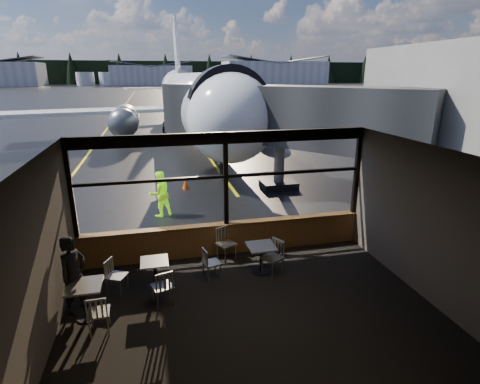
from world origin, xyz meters
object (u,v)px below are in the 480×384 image
object	(u,v)px
chair_near_e	(272,258)
chair_mid_w	(117,276)
chair_near_n	(226,244)
chair_near_w	(212,263)
ground_crew	(160,194)
cone_nose	(185,184)
passenger	(74,275)
cafe_table_near	(261,259)
cafe_table_mid	(155,274)
cafe_table_left	(86,301)
airliner	(192,64)
chair_left_s	(99,313)
jet_bridge	(283,134)
chair_mid_s	(162,287)

from	to	relation	value
chair_near_e	chair_mid_w	xyz separation A→B (m)	(-3.80, 0.05, -0.05)
chair_near_n	chair_mid_w	world-z (taller)	chair_near_n
chair_near_w	chair_near_n	xyz separation A→B (m)	(0.56, 0.90, 0.05)
chair_near_n	ground_crew	bearing A→B (deg)	-92.90
cone_nose	passenger	bearing A→B (deg)	-109.89
cafe_table_near	chair_mid_w	size ratio (longest dim) A/B	0.90
chair_near_e	cone_nose	world-z (taller)	chair_near_e
cafe_table_mid	cafe_table_left	bearing A→B (deg)	-148.44
airliner	chair_near_n	size ratio (longest dim) A/B	39.90
cafe_table_near	chair_mid_w	xyz separation A→B (m)	(-3.56, -0.13, 0.04)
chair_near_e	chair_near_w	world-z (taller)	chair_near_e
passenger	chair_near_w	bearing A→B (deg)	-40.18
chair_left_s	ground_crew	size ratio (longest dim) A/B	0.53
jet_bridge	chair_mid_s	distance (m)	9.66
airliner	chair_mid_s	bearing A→B (deg)	-98.34
chair_near_e	passenger	xyz separation A→B (m)	(-4.60, -0.50, 0.40)
cafe_table_near	passenger	world-z (taller)	passenger
chair_near_e	chair_left_s	world-z (taller)	chair_near_e
chair_left_s	cafe_table_near	bearing A→B (deg)	20.21
cafe_table_mid	chair_near_w	bearing A→B (deg)	4.58
chair_near_n	chair_left_s	size ratio (longest dim) A/B	1.06
cafe_table_left	chair_near_n	xyz separation A→B (m)	(3.39, 1.89, 0.07)
chair_near_e	chair_left_s	xyz separation A→B (m)	(-4.05, -1.36, -0.03)
chair_mid_s	cafe_table_mid	bearing A→B (deg)	84.50
chair_near_n	cone_nose	xyz separation A→B (m)	(-0.47, 7.11, -0.25)
chair_near_e	cone_nose	xyz separation A→B (m)	(-1.45, 8.19, -0.26)
airliner	jet_bridge	size ratio (longest dim) A/B	3.24
airliner	chair_mid_w	distance (m)	23.49
passenger	ground_crew	bearing A→B (deg)	17.65
chair_near_e	chair_near_w	xyz separation A→B (m)	(-1.54, 0.18, -0.05)
cafe_table_left	chair_left_s	bearing A→B (deg)	-59.92
chair_near_n	passenger	world-z (taller)	passenger
jet_bridge	chair_near_e	bearing A→B (deg)	-111.14
chair_mid_s	ground_crew	bearing A→B (deg)	72.42
chair_near_e	chair_near_w	size ratio (longest dim) A/B	1.13
cafe_table_near	cone_nose	distance (m)	8.11
airliner	cafe_table_mid	distance (m)	23.33
cafe_table_mid	chair_mid_w	bearing A→B (deg)	-178.42
passenger	jet_bridge	bearing A→B (deg)	-7.11
cafe_table_left	chair_mid_w	distance (m)	1.03
jet_bridge	chair_near_n	world-z (taller)	jet_bridge
jet_bridge	chair_left_s	distance (m)	10.93
chair_near_e	chair_left_s	bearing A→B (deg)	80.46
jet_bridge	cafe_table_left	xyz separation A→B (m)	(-7.07, -7.79, -2.11)
airliner	cafe_table_near	world-z (taller)	airliner
chair_near_n	chair_mid_w	bearing A→B (deg)	-5.76
cafe_table_near	passenger	xyz separation A→B (m)	(-4.35, -0.68, 0.49)
airliner	chair_near_w	xyz separation A→B (m)	(-2.18, -22.32, -5.27)
cafe_table_left	cone_nose	distance (m)	9.47
chair_left_s	cone_nose	size ratio (longest dim) A/B	2.08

